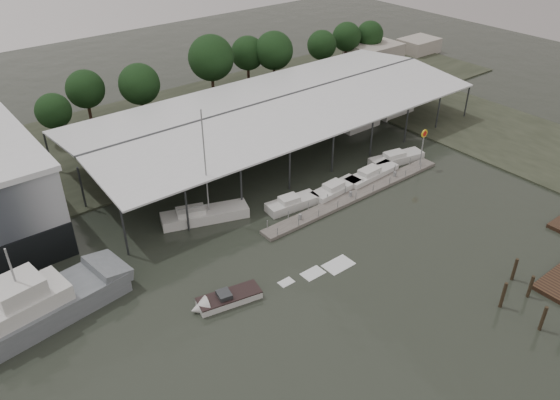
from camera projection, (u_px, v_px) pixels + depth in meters
ground at (320, 289)px, 52.36m from camera, size 200.00×200.00×0.00m
land_strip_far at (129, 140)px, 80.27m from camera, size 140.00×30.00×0.30m
land_strip_east at (496, 132)px, 82.74m from camera, size 20.00×60.00×0.30m
covered_boat_shed at (278, 103)px, 76.75m from camera, size 58.24×24.00×6.96m
floating_dock at (356, 195)px, 66.84m from camera, size 28.00×2.00×1.40m
shell_fuel_sign at (423, 141)px, 71.21m from camera, size 1.10×0.18×5.55m
distant_commercial_buildings at (388, 51)px, 112.32m from camera, size 22.00×8.00×4.00m
grey_trawler at (38, 307)px, 48.04m from camera, size 17.05×6.90×8.84m
white_sailboat at (204, 215)px, 62.27m from camera, size 10.20×5.78×13.64m
speedboat_underway at (224, 300)px, 50.52m from camera, size 17.56×5.38×2.00m
moored_cruiser_0 at (292, 203)px, 64.48m from camera, size 6.66×2.92×1.70m
moored_cruiser_1 at (336, 189)px, 67.23m from camera, size 7.20×2.63×1.70m
moored_cruiser_2 at (371, 175)px, 70.35m from camera, size 8.35×2.60×1.70m
moored_cruiser_3 at (396, 158)px, 74.25m from camera, size 8.24×3.75×1.70m
mooring_pilings at (542, 304)px, 49.24m from camera, size 4.89×9.10×3.44m
horizon_tree_line at (237, 59)px, 93.30m from camera, size 68.69×10.86×11.33m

